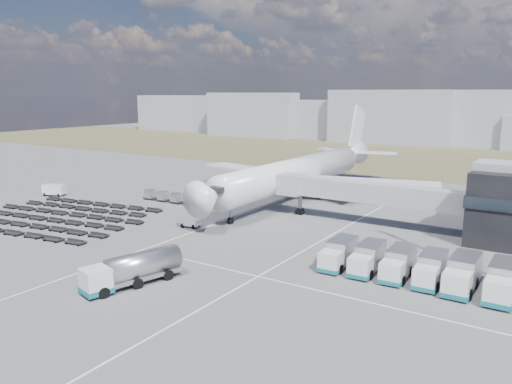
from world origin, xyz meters
The scene contains 14 objects.
ground centered at (0.00, 0.00, 0.00)m, with size 420.00×420.00×0.00m, color #565659.
grass_strip centered at (0.00, 110.00, 0.01)m, with size 420.00×90.00×0.01m, color brown.
lane_markings centered at (9.77, 3.00, 0.01)m, with size 47.12×110.00×0.01m.
jet_bridge centered at (15.90, 20.42, 5.05)m, with size 30.30×3.80×7.05m.
airliner centered at (0.00, 32.38, 5.29)m, with size 51.59×64.53×17.62m.
skyline centered at (-16.89, 149.58, 9.12)m, with size 321.52×25.56×21.44m.
fuel_tanker centered at (6.08, -17.40, 1.77)m, with size 5.58×11.29×3.54m.
pushback_tug centered at (-4.00, 4.00, 0.66)m, with size 2.82×1.59×1.32m, color silver.
utility_van centered at (-42.56, 7.62, 1.14)m, with size 4.27×1.93×2.28m, color silver.
catering_truck centered at (0.44, 39.65, 1.43)m, with size 3.49×6.42×2.80m.
service_trucks_near centered at (27.44, 0.30, 1.57)m, with size 13.32×7.74×2.89m.
service_trucks_far centered at (39.77, 0.43, 1.71)m, with size 10.34×7.82×3.15m.
uld_row centered at (-17.25, 15.57, 1.03)m, with size 15.67×1.87×1.72m.
baggage_dollies centered at (-26.39, -3.68, 0.35)m, with size 32.45×25.75×0.69m.
Camera 1 is at (44.61, -52.75, 20.30)m, focal length 35.00 mm.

